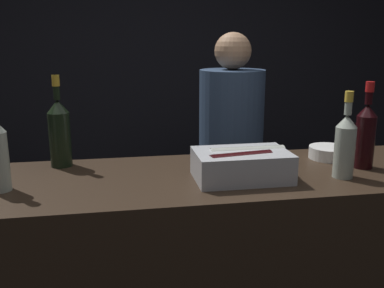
# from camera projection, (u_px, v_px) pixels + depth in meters

# --- Properties ---
(wall_back_chalkboard) EXTENTS (6.40, 0.06, 2.80)m
(wall_back_chalkboard) POSITION_uv_depth(u_px,v_px,m) (150.00, 63.00, 3.51)
(wall_back_chalkboard) COLOR black
(wall_back_chalkboard) RESTS_ON ground_plane
(ice_bin_with_bottles) EXTENTS (0.36, 0.23, 0.12)m
(ice_bin_with_bottles) POSITION_uv_depth(u_px,v_px,m) (242.00, 164.00, 1.63)
(ice_bin_with_bottles) COLOR #B7BABF
(ice_bin_with_bottles) RESTS_ON bar_counter
(bowl_white) EXTENTS (0.18, 0.18, 0.05)m
(bowl_white) POSITION_uv_depth(u_px,v_px,m) (329.00, 152.00, 1.92)
(bowl_white) COLOR white
(bowl_white) RESTS_ON bar_counter
(rose_wine_bottle) EXTENTS (0.08, 0.08, 0.34)m
(rose_wine_bottle) POSITION_uv_depth(u_px,v_px,m) (345.00, 144.00, 1.63)
(rose_wine_bottle) COLOR #9EA899
(rose_wine_bottle) RESTS_ON bar_counter
(red_wine_bottle_tall) EXTENTS (0.08, 0.08, 0.36)m
(red_wine_bottle_tall) POSITION_uv_depth(u_px,v_px,m) (365.00, 133.00, 1.76)
(red_wine_bottle_tall) COLOR black
(red_wine_bottle_tall) RESTS_ON bar_counter
(champagne_bottle) EXTENTS (0.09, 0.09, 0.38)m
(champagne_bottle) POSITION_uv_depth(u_px,v_px,m) (59.00, 131.00, 1.78)
(champagne_bottle) COLOR black
(champagne_bottle) RESTS_ON bar_counter
(person_blond_tee) EXTENTS (0.38, 0.38, 1.63)m
(person_blond_tee) POSITION_uv_depth(u_px,v_px,m) (231.00, 157.00, 2.57)
(person_blond_tee) COLOR black
(person_blond_tee) RESTS_ON ground_plane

